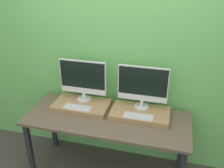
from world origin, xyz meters
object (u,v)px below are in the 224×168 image
(monitor_right, at_px, (143,86))
(keyboard_right, at_px, (138,116))
(monitor_left, at_px, (83,79))
(keyboard_left, at_px, (78,108))

(monitor_right, height_order, keyboard_right, monitor_right)
(monitor_left, distance_m, keyboard_left, 0.33)
(monitor_right, bearing_deg, keyboard_right, -90.00)
(monitor_left, xyz_separation_m, keyboard_left, (0.00, -0.20, -0.26))
(keyboard_left, xyz_separation_m, monitor_right, (0.68, 0.20, 0.26))
(monitor_left, relative_size, monitor_right, 1.00)
(monitor_left, xyz_separation_m, monitor_right, (0.68, 0.00, 0.00))
(keyboard_left, bearing_deg, keyboard_right, 0.00)
(monitor_right, bearing_deg, monitor_left, 180.00)
(monitor_left, bearing_deg, keyboard_right, -16.76)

